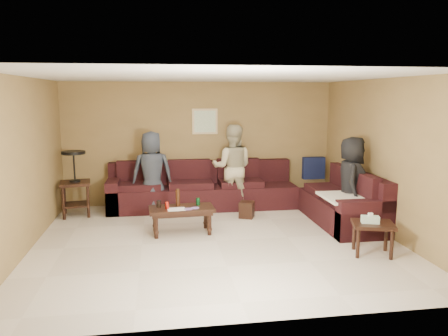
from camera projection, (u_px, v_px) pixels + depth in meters
name	position (u px, v px, depth m)	size (l,w,h in m)	color
room	(216.00, 134.00, 6.50)	(5.60, 5.50, 2.50)	beige
sectional_sofa	(248.00, 196.00, 8.32)	(4.65, 2.90, 0.97)	black
coffee_table	(181.00, 211.00, 7.09)	(1.07, 0.57, 0.72)	black
end_table_left	(75.00, 182.00, 8.09)	(0.61, 0.61, 1.22)	black
side_table_right	(373.00, 227.00, 6.13)	(0.67, 0.60, 0.61)	black
waste_bin	(247.00, 210.00, 8.03)	(0.25, 0.25, 0.30)	black
wall_art	(205.00, 121.00, 8.92)	(0.52, 0.04, 0.52)	#CEB580
person_left	(152.00, 172.00, 8.28)	(0.77, 0.50, 1.57)	#2C323D
person_middle	(232.00, 167.00, 8.53)	(0.81, 0.63, 1.67)	#BEB48D
person_right	(351.00, 182.00, 7.42)	(0.76, 0.49, 1.55)	black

